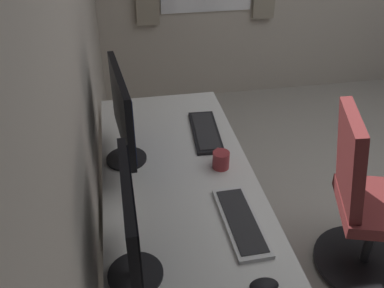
{
  "coord_description": "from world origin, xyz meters",
  "views": [
    {
      "loc": [
        -1.69,
        1.78,
        1.97
      ],
      "look_at": [
        -0.17,
        1.51,
        0.95
      ],
      "focal_mm": 39.96,
      "sensor_mm": 36.0,
      "label": 1
    }
  ],
  "objects_px": {
    "monitor_primary": "(122,113)",
    "coffee_mug": "(221,160)",
    "drawer_pedestal": "(178,249)",
    "keyboard_main": "(241,221)",
    "monitor_secondary": "(131,225)",
    "office_chair": "(366,206)",
    "keyboard_spare": "(205,132)",
    "mouse_spare": "(264,286)"
  },
  "relations": [
    {
      "from": "monitor_secondary",
      "to": "keyboard_main",
      "type": "height_order",
      "value": "monitor_secondary"
    },
    {
      "from": "drawer_pedestal",
      "to": "keyboard_spare",
      "type": "xyz_separation_m",
      "value": [
        0.45,
        -0.23,
        0.39
      ]
    },
    {
      "from": "drawer_pedestal",
      "to": "monitor_primary",
      "type": "distance_m",
      "value": 0.74
    },
    {
      "from": "mouse_spare",
      "to": "office_chair",
      "type": "height_order",
      "value": "office_chair"
    },
    {
      "from": "coffee_mug",
      "to": "office_chair",
      "type": "bearing_deg",
      "value": -98.82
    },
    {
      "from": "keyboard_spare",
      "to": "office_chair",
      "type": "xyz_separation_m",
      "value": [
        -0.43,
        -0.78,
        -0.28
      ]
    },
    {
      "from": "keyboard_main",
      "to": "coffee_mug",
      "type": "distance_m",
      "value": 0.4
    },
    {
      "from": "keyboard_main",
      "to": "coffee_mug",
      "type": "xyz_separation_m",
      "value": [
        0.39,
        -0.01,
        0.03
      ]
    },
    {
      "from": "drawer_pedestal",
      "to": "monitor_secondary",
      "type": "xyz_separation_m",
      "value": [
        -0.45,
        0.21,
        0.63
      ]
    },
    {
      "from": "coffee_mug",
      "to": "monitor_primary",
      "type": "bearing_deg",
      "value": 72.21
    },
    {
      "from": "monitor_primary",
      "to": "coffee_mug",
      "type": "relative_size",
      "value": 4.41
    },
    {
      "from": "drawer_pedestal",
      "to": "monitor_primary",
      "type": "height_order",
      "value": "monitor_primary"
    },
    {
      "from": "monitor_primary",
      "to": "mouse_spare",
      "type": "height_order",
      "value": "monitor_primary"
    },
    {
      "from": "keyboard_main",
      "to": "monitor_secondary",
      "type": "bearing_deg",
      "value": 113.1
    },
    {
      "from": "keyboard_main",
      "to": "mouse_spare",
      "type": "xyz_separation_m",
      "value": [
        -0.33,
        0.01,
        0.01
      ]
    },
    {
      "from": "office_chair",
      "to": "keyboard_main",
      "type": "bearing_deg",
      "value": 109.48
    },
    {
      "from": "drawer_pedestal",
      "to": "monitor_secondary",
      "type": "distance_m",
      "value": 0.8
    },
    {
      "from": "keyboard_spare",
      "to": "monitor_secondary",
      "type": "bearing_deg",
      "value": 153.78
    },
    {
      "from": "office_chair",
      "to": "monitor_primary",
      "type": "bearing_deg",
      "value": 77.82
    },
    {
      "from": "drawer_pedestal",
      "to": "monitor_primary",
      "type": "bearing_deg",
      "value": 36.57
    },
    {
      "from": "keyboard_main",
      "to": "drawer_pedestal",
      "type": "bearing_deg",
      "value": 41.39
    },
    {
      "from": "monitor_primary",
      "to": "coffee_mug",
      "type": "bearing_deg",
      "value": -107.79
    },
    {
      "from": "monitor_primary",
      "to": "keyboard_spare",
      "type": "bearing_deg",
      "value": -68.4
    },
    {
      "from": "keyboard_spare",
      "to": "mouse_spare",
      "type": "height_order",
      "value": "mouse_spare"
    },
    {
      "from": "keyboard_spare",
      "to": "monitor_primary",
      "type": "bearing_deg",
      "value": 111.6
    },
    {
      "from": "keyboard_spare",
      "to": "coffee_mug",
      "type": "distance_m",
      "value": 0.32
    },
    {
      "from": "keyboard_spare",
      "to": "office_chair",
      "type": "bearing_deg",
      "value": -119.2
    },
    {
      "from": "monitor_primary",
      "to": "coffee_mug",
      "type": "height_order",
      "value": "monitor_primary"
    },
    {
      "from": "monitor_primary",
      "to": "keyboard_main",
      "type": "bearing_deg",
      "value": -141.03
    },
    {
      "from": "monitor_primary",
      "to": "office_chair",
      "type": "bearing_deg",
      "value": -102.18
    },
    {
      "from": "drawer_pedestal",
      "to": "office_chair",
      "type": "height_order",
      "value": "office_chair"
    },
    {
      "from": "keyboard_main",
      "to": "office_chair",
      "type": "relative_size",
      "value": 0.44
    },
    {
      "from": "monitor_secondary",
      "to": "keyboard_main",
      "type": "distance_m",
      "value": 0.53
    },
    {
      "from": "drawer_pedestal",
      "to": "office_chair",
      "type": "relative_size",
      "value": 0.72
    },
    {
      "from": "monitor_secondary",
      "to": "mouse_spare",
      "type": "height_order",
      "value": "monitor_secondary"
    },
    {
      "from": "drawer_pedestal",
      "to": "mouse_spare",
      "type": "bearing_deg",
      "value": -159.66
    },
    {
      "from": "monitor_secondary",
      "to": "mouse_spare",
      "type": "distance_m",
      "value": 0.51
    },
    {
      "from": "keyboard_spare",
      "to": "office_chair",
      "type": "distance_m",
      "value": 0.93
    },
    {
      "from": "drawer_pedestal",
      "to": "keyboard_main",
      "type": "bearing_deg",
      "value": -138.61
    },
    {
      "from": "mouse_spare",
      "to": "drawer_pedestal",
      "type": "bearing_deg",
      "value": 20.34
    },
    {
      "from": "keyboard_main",
      "to": "coffee_mug",
      "type": "bearing_deg",
      "value": -1.43
    },
    {
      "from": "monitor_primary",
      "to": "mouse_spare",
      "type": "relative_size",
      "value": 5.16
    }
  ]
}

